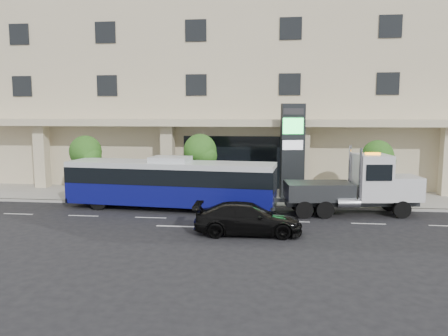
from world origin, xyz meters
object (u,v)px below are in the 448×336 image
object	(u,v)px
black_sedan	(248,219)
signage_pylon	(292,150)
city_bus	(171,183)
tow_truck	(358,187)

from	to	relation	value
black_sedan	signage_pylon	distance (m)	9.64
city_bus	black_sedan	distance (m)	7.21
tow_truck	black_sedan	world-z (taller)	tow_truck
signage_pylon	black_sedan	bearing A→B (deg)	-117.66
tow_truck	city_bus	bearing A→B (deg)	171.73
tow_truck	signage_pylon	size ratio (longest dim) A/B	1.38
signage_pylon	tow_truck	bearing A→B (deg)	-60.34
city_bus	tow_truck	bearing A→B (deg)	4.28
tow_truck	signage_pylon	distance (m)	5.74
black_sedan	signage_pylon	size ratio (longest dim) A/B	0.83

